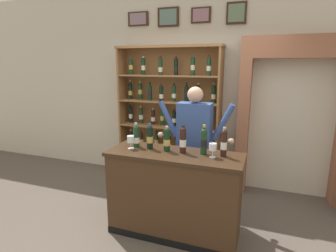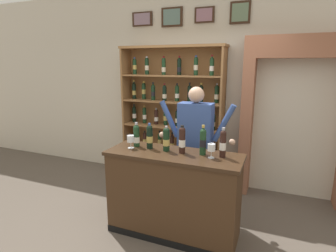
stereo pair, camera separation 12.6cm
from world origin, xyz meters
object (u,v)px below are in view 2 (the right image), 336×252
at_px(wine_glass_right, 211,148).
at_px(wine_shelf, 172,112).
at_px(tasting_bottle_rosso, 182,140).
at_px(tasting_bottle_brunello, 166,139).
at_px(shopkeeper, 195,136).
at_px(tasting_bottle_grappa, 136,135).
at_px(tasting_bottle_bianco, 223,143).
at_px(tasting_counter, 173,194).
at_px(wine_glass_center, 131,139).
at_px(tasting_bottle_riserva, 203,141).
at_px(tasting_bottle_prosecco, 150,136).

bearing_deg(wine_glass_right, wine_shelf, 124.85).
relative_size(tasting_bottle_rosso, wine_glass_right, 2.03).
bearing_deg(tasting_bottle_brunello, shopkeeper, 72.72).
height_order(tasting_bottle_grappa, tasting_bottle_bianco, tasting_bottle_bianco).
xyz_separation_m(tasting_counter, tasting_bottle_bianco, (0.53, 0.07, 0.66)).
xyz_separation_m(tasting_bottle_grappa, wine_glass_center, (-0.03, -0.10, -0.02)).
relative_size(tasting_counter, tasting_bottle_grappa, 5.22).
relative_size(tasting_bottle_brunello, wine_glass_right, 1.86).
distance_m(tasting_bottle_riserva, wine_glass_right, 0.14).
height_order(tasting_counter, shopkeeper, shopkeeper).
height_order(tasting_bottle_grappa, tasting_bottle_brunello, tasting_bottle_grappa).
height_order(tasting_bottle_rosso, tasting_bottle_riserva, tasting_bottle_riserva).
bearing_deg(tasting_bottle_prosecco, tasting_bottle_rosso, -2.67).
height_order(tasting_bottle_brunello, tasting_bottle_rosso, tasting_bottle_rosso).
bearing_deg(tasting_bottle_riserva, tasting_bottle_bianco, 0.26).
distance_m(tasting_bottle_rosso, tasting_bottle_riserva, 0.23).
bearing_deg(tasting_bottle_rosso, tasting_bottle_brunello, 179.23).
distance_m(tasting_bottle_brunello, wine_glass_right, 0.54).
bearing_deg(tasting_bottle_bianco, wine_shelf, 128.95).
distance_m(wine_shelf, tasting_bottle_prosecco, 1.43).
xyz_separation_m(shopkeeper, tasting_bottle_prosecco, (-0.40, -0.55, 0.09)).
bearing_deg(tasting_counter, tasting_bottle_prosecco, 169.41).
height_order(shopkeeper, tasting_bottle_prosecco, shopkeeper).
distance_m(shopkeeper, tasting_bottle_riserva, 0.60).
height_order(tasting_bottle_brunello, tasting_bottle_bianco, tasting_bottle_bianco).
distance_m(tasting_counter, tasting_bottle_rosso, 0.67).
bearing_deg(wine_glass_right, tasting_bottle_grappa, 175.46).
height_order(wine_shelf, tasting_bottle_prosecco, wine_shelf).
distance_m(shopkeeper, tasting_bottle_grappa, 0.80).
distance_m(tasting_bottle_grappa, tasting_bottle_brunello, 0.41).
bearing_deg(tasting_bottle_brunello, tasting_counter, -22.63).
xyz_separation_m(tasting_counter, wine_glass_right, (0.43, 0.00, 0.61)).
distance_m(wine_glass_center, wine_glass_right, 0.97).
distance_m(tasting_bottle_grappa, wine_glass_right, 0.94).
xyz_separation_m(tasting_bottle_rosso, wine_glass_center, (-0.62, -0.06, -0.05)).
xyz_separation_m(tasting_bottle_prosecco, tasting_bottle_bianco, (0.86, 0.01, 0.01)).
bearing_deg(wine_glass_center, tasting_bottle_riserva, 6.32).
xyz_separation_m(tasting_bottle_rosso, tasting_bottle_bianco, (0.45, 0.03, 0.00)).
bearing_deg(tasting_bottle_grappa, wine_glass_center, -104.75).
height_order(tasting_bottle_rosso, tasting_bottle_bianco, tasting_bottle_bianco).
relative_size(tasting_bottle_prosecco, tasting_bottle_bianco, 0.93).
height_order(tasting_counter, tasting_bottle_brunello, tasting_bottle_brunello).
distance_m(tasting_bottle_grappa, tasting_bottle_prosecco, 0.19).
relative_size(tasting_counter, tasting_bottle_prosecco, 5.07).
distance_m(tasting_bottle_prosecco, tasting_bottle_riserva, 0.64).
relative_size(tasting_bottle_grappa, tasting_bottle_riserva, 0.88).
distance_m(wine_shelf, tasting_bottle_bianco, 1.79).
bearing_deg(shopkeeper, wine_glass_right, -59.57).
relative_size(tasting_counter, tasting_bottle_rosso, 4.83).
distance_m(tasting_bottle_rosso, wine_glass_right, 0.35).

